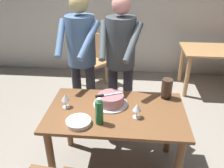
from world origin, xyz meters
TOP-DOWN VIEW (x-y plane):
  - ground_plane at (0.00, 0.00)m, footprint 14.00×14.00m
  - back_wall at (0.00, 2.62)m, footprint 10.00×0.12m
  - main_dining_table at (0.00, 0.00)m, footprint 1.31×0.77m
  - cake_on_platter at (-0.06, 0.10)m, footprint 0.34×0.34m
  - cake_knife at (-0.13, 0.07)m, footprint 0.26×0.13m
  - plate_stack at (-0.31, -0.24)m, footprint 0.22×0.22m
  - wine_glass_near at (0.19, -0.09)m, footprint 0.08×0.08m
  - wine_glass_far at (-0.49, 0.01)m, footprint 0.08×0.08m
  - water_bottle at (-0.13, -0.21)m, footprint 0.07×0.07m
  - hurricane_lamp at (0.49, 0.28)m, footprint 0.11×0.11m
  - person_cutting_cake at (0.00, 0.60)m, footprint 0.46×0.57m
  - person_standing_beside at (-0.45, 0.63)m, footprint 0.46×0.57m
  - background_table at (1.45, 1.92)m, footprint 1.00×0.70m
  - background_chair_0 at (-0.53, 1.97)m, footprint 0.62×0.62m

SIDE VIEW (x-z plane):
  - ground_plane at x=0.00m, z-range 0.00..0.00m
  - background_chair_0 at x=-0.53m, z-range 0.04..0.94m
  - background_table at x=1.45m, z-range 0.21..0.95m
  - main_dining_table at x=0.00m, z-range 0.24..0.99m
  - plate_stack at x=-0.31m, z-range 0.75..0.79m
  - cake_on_platter at x=-0.06m, z-range 0.75..0.86m
  - wine_glass_near at x=0.19m, z-range 0.78..0.92m
  - wine_glass_far at x=-0.49m, z-range 0.78..0.92m
  - hurricane_lamp at x=0.49m, z-range 0.75..0.96m
  - water_bottle at x=-0.13m, z-range 0.74..0.99m
  - cake_knife at x=-0.13m, z-range 0.86..0.88m
  - person_cutting_cake at x=0.00m, z-range 0.22..1.94m
  - person_standing_beside at x=-0.45m, z-range 0.22..1.94m
  - back_wall at x=0.00m, z-range 0.00..2.70m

